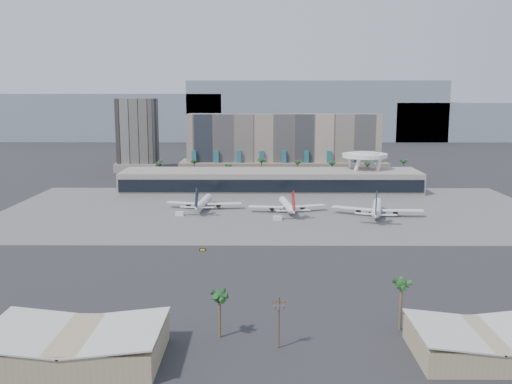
{
  "coord_description": "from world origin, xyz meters",
  "views": [
    {
      "loc": [
        -6.25,
        -214.64,
        55.78
      ],
      "look_at": [
        -7.86,
        40.0,
        11.53
      ],
      "focal_mm": 40.0,
      "sensor_mm": 36.0,
      "label": 1
    }
  ],
  "objects_px": {
    "airliner_left": "(203,202)",
    "airliner_right": "(377,208)",
    "taxiway_sign": "(203,250)",
    "service_vehicle_b": "(278,218)",
    "service_vehicle_a": "(180,214)",
    "utility_pole": "(279,318)",
    "airliner_centre": "(287,205)"
  },
  "relations": [
    {
      "from": "airliner_right",
      "to": "taxiway_sign",
      "type": "height_order",
      "value": "airliner_right"
    },
    {
      "from": "service_vehicle_a",
      "to": "airliner_right",
      "type": "bearing_deg",
      "value": 12.59
    },
    {
      "from": "airliner_centre",
      "to": "taxiway_sign",
      "type": "xyz_separation_m",
      "value": [
        -33.62,
        -67.6,
        -2.83
      ]
    },
    {
      "from": "service_vehicle_b",
      "to": "taxiway_sign",
      "type": "relative_size",
      "value": 1.68
    },
    {
      "from": "airliner_left",
      "to": "airliner_right",
      "type": "height_order",
      "value": "airliner_right"
    },
    {
      "from": "service_vehicle_a",
      "to": "airliner_left",
      "type": "bearing_deg",
      "value": 71.85
    },
    {
      "from": "airliner_right",
      "to": "taxiway_sign",
      "type": "distance_m",
      "value": 94.94
    },
    {
      "from": "utility_pole",
      "to": "service_vehicle_b",
      "type": "height_order",
      "value": "utility_pole"
    },
    {
      "from": "airliner_left",
      "to": "taxiway_sign",
      "type": "distance_m",
      "value": 75.13
    },
    {
      "from": "utility_pole",
      "to": "taxiway_sign",
      "type": "height_order",
      "value": "utility_pole"
    },
    {
      "from": "utility_pole",
      "to": "service_vehicle_b",
      "type": "xyz_separation_m",
      "value": [
        3.8,
        129.03,
        -6.18
      ]
    },
    {
      "from": "airliner_centre",
      "to": "airliner_right",
      "type": "xyz_separation_m",
      "value": [
        40.71,
        -8.63,
        0.44
      ]
    },
    {
      "from": "utility_pole",
      "to": "airliner_left",
      "type": "bearing_deg",
      "value": 101.63
    },
    {
      "from": "airliner_centre",
      "to": "taxiway_sign",
      "type": "height_order",
      "value": "airliner_centre"
    },
    {
      "from": "utility_pole",
      "to": "service_vehicle_a",
      "type": "height_order",
      "value": "utility_pole"
    },
    {
      "from": "airliner_left",
      "to": "service_vehicle_b",
      "type": "xyz_separation_m",
      "value": [
        35.42,
        -24.5,
        -2.39
      ]
    },
    {
      "from": "utility_pole",
      "to": "airliner_right",
      "type": "relative_size",
      "value": 0.28
    },
    {
      "from": "utility_pole",
      "to": "airliner_centre",
      "type": "relative_size",
      "value": 0.32
    },
    {
      "from": "utility_pole",
      "to": "taxiway_sign",
      "type": "xyz_separation_m",
      "value": [
        -24.67,
        78.78,
        -6.65
      ]
    },
    {
      "from": "utility_pole",
      "to": "airliner_right",
      "type": "distance_m",
      "value": 146.47
    },
    {
      "from": "taxiway_sign",
      "to": "service_vehicle_a",
      "type": "bearing_deg",
      "value": 97.25
    },
    {
      "from": "service_vehicle_a",
      "to": "utility_pole",
      "type": "bearing_deg",
      "value": -60.76
    },
    {
      "from": "airliner_centre",
      "to": "service_vehicle_a",
      "type": "height_order",
      "value": "airliner_centre"
    },
    {
      "from": "airliner_centre",
      "to": "service_vehicle_a",
      "type": "bearing_deg",
      "value": -177.28
    },
    {
      "from": "airliner_left",
      "to": "airliner_right",
      "type": "relative_size",
      "value": 0.9
    },
    {
      "from": "airliner_left",
      "to": "service_vehicle_a",
      "type": "xyz_separation_m",
      "value": [
        -9.31,
        -15.57,
        -2.37
      ]
    },
    {
      "from": "airliner_left",
      "to": "airliner_right",
      "type": "bearing_deg",
      "value": -5.84
    },
    {
      "from": "service_vehicle_a",
      "to": "taxiway_sign",
      "type": "relative_size",
      "value": 1.8
    },
    {
      "from": "service_vehicle_a",
      "to": "service_vehicle_b",
      "type": "bearing_deg",
      "value": 1.43
    },
    {
      "from": "utility_pole",
      "to": "airliner_right",
      "type": "bearing_deg",
      "value": 70.18
    },
    {
      "from": "airliner_right",
      "to": "service_vehicle_b",
      "type": "distance_m",
      "value": 46.76
    },
    {
      "from": "utility_pole",
      "to": "service_vehicle_a",
      "type": "distance_m",
      "value": 144.03
    }
  ]
}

